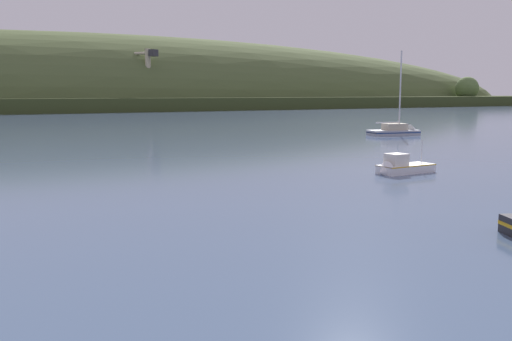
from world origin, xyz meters
The scene contains 4 objects.
far_shoreline_hill centered at (61.91, 233.56, 0.18)m, with size 577.55×136.70×60.33m.
dockside_crane centered at (62.51, 202.14, 11.18)m, with size 9.50×16.04×22.26m.
sailboat_near_mooring centered at (43.51, 67.09, 0.31)m, with size 9.04×5.48×14.05m.
fishing_boat_moored centered at (11.40, 39.22, 0.39)m, with size 5.28×2.29×3.16m.
Camera 1 is at (-23.27, 9.67, 6.37)m, focal length 39.26 mm.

